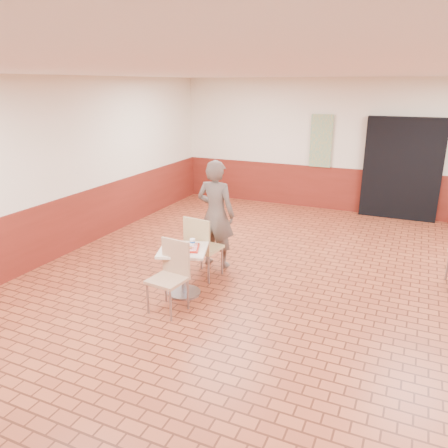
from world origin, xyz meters
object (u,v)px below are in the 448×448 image
at_px(chair_main_front, 171,272).
at_px(customer, 216,214).
at_px(main_table, 183,264).
at_px(serving_tray, 183,248).
at_px(paper_cup, 192,242).
at_px(ring_donut, 180,243).
at_px(chair_main_back, 201,244).
at_px(long_john_donut, 188,247).

height_order(chair_main_front, customer, customer).
distance_m(main_table, serving_tray, 0.24).
xyz_separation_m(main_table, paper_cup, (0.09, 0.11, 0.30)).
distance_m(customer, ring_donut, 1.04).
distance_m(chair_main_back, customer, 0.64).
bearing_deg(chair_main_front, long_john_donut, 94.66).
bearing_deg(ring_donut, customer, 85.52).
distance_m(chair_main_back, long_john_donut, 0.62).
bearing_deg(chair_main_front, main_table, 105.31).
height_order(chair_main_back, ring_donut, chair_main_back).
relative_size(chair_main_back, long_john_donut, 6.92).
relative_size(ring_donut, long_john_donut, 0.72).
bearing_deg(paper_cup, chair_main_front, -92.53).
bearing_deg(long_john_donut, chair_main_front, -92.32).
height_order(chair_main_back, paper_cup, chair_main_back).
bearing_deg(serving_tray, paper_cup, 50.89).
xyz_separation_m(serving_tray, paper_cup, (0.09, 0.11, 0.06)).
distance_m(main_table, chair_main_back, 0.57).
height_order(main_table, chair_main_front, chair_main_front).
distance_m(serving_tray, ring_donut, 0.14).
height_order(chair_main_back, customer, customer).
relative_size(serving_tray, ring_donut, 4.27).
relative_size(chair_main_front, customer, 0.54).
height_order(serving_tray, paper_cup, paper_cup).
height_order(chair_main_front, paper_cup, chair_main_front).
distance_m(chair_main_front, paper_cup, 0.61).
relative_size(customer, long_john_donut, 12.22).
bearing_deg(paper_cup, main_table, -129.11).
bearing_deg(chair_main_back, customer, -81.26).
height_order(chair_main_front, serving_tray, chair_main_front).
xyz_separation_m(chair_main_front, chair_main_back, (-0.07, 1.02, 0.03)).
xyz_separation_m(chair_main_back, ring_donut, (-0.10, -0.47, 0.17)).
distance_m(main_table, chair_main_front, 0.46).
bearing_deg(main_table, chair_main_back, 90.29).
bearing_deg(customer, serving_tray, 92.93).
distance_m(main_table, customer, 1.20).
xyz_separation_m(chair_main_back, paper_cup, (0.09, -0.45, 0.21)).
bearing_deg(customer, main_table, 92.93).
distance_m(main_table, paper_cup, 0.33).
height_order(serving_tray, ring_donut, ring_donut).
height_order(main_table, long_john_donut, long_john_donut).
bearing_deg(chair_main_front, paper_cup, 94.45).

